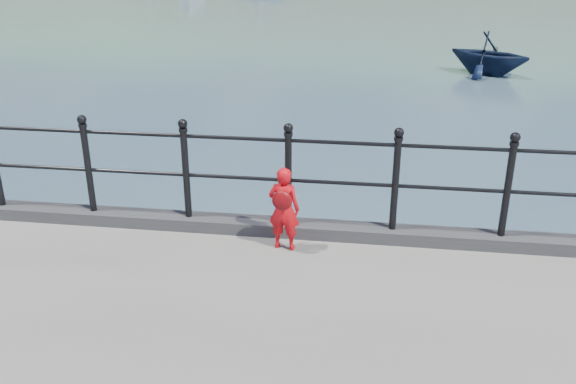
# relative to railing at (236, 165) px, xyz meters

# --- Properties ---
(ground) EXTENTS (600.00, 600.00, 0.00)m
(ground) POSITION_rel_railing_xyz_m (-0.00, 0.15, -1.82)
(ground) COLOR #2D4251
(ground) RESTS_ON ground
(kerb) EXTENTS (60.00, 0.30, 0.15)m
(kerb) POSITION_rel_railing_xyz_m (-0.00, -0.00, -0.75)
(kerb) COLOR #28282B
(kerb) RESTS_ON quay
(railing) EXTENTS (18.11, 0.11, 1.20)m
(railing) POSITION_rel_railing_xyz_m (0.00, 0.00, 0.00)
(railing) COLOR black
(railing) RESTS_ON kerb
(far_shore) EXTENTS (830.00, 200.00, 156.00)m
(far_shore) POSITION_rel_railing_xyz_m (38.34, 239.56, -24.39)
(far_shore) COLOR #333A21
(far_shore) RESTS_ON ground
(child) EXTENTS (0.38, 0.32, 0.96)m
(child) POSITION_rel_railing_xyz_m (0.60, -0.37, -0.33)
(child) COLOR red
(child) RESTS_ON quay
(launch_navy) EXTENTS (3.53, 3.43, 1.42)m
(launch_navy) POSITION_rel_railing_xyz_m (5.24, 14.82, -1.11)
(launch_navy) COLOR black
(launch_navy) RESTS_ON ground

